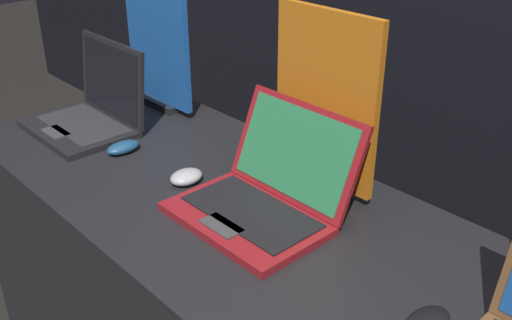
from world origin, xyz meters
The scene contains 6 objects.
laptop_front centered at (-0.75, 0.33, 0.97)m, with size 0.36×0.28×0.27m.
mouse_front centered at (-0.52, 0.30, 0.92)m, with size 0.06×0.11×0.03m.
promo_stand_front centered at (-0.75, 0.60, 1.15)m, with size 0.33×0.07×0.51m.
laptop_middle centered at (0.01, 0.38, 0.96)m, with size 0.38×0.35×0.25m.
mouse_middle centered at (-0.24, 0.33, 0.92)m, with size 0.07×0.09×0.04m.
promo_stand_middle centered at (0.01, 0.59, 1.13)m, with size 0.32×0.07×0.47m.
Camera 1 is at (0.93, -0.49, 1.69)m, focal length 42.00 mm.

